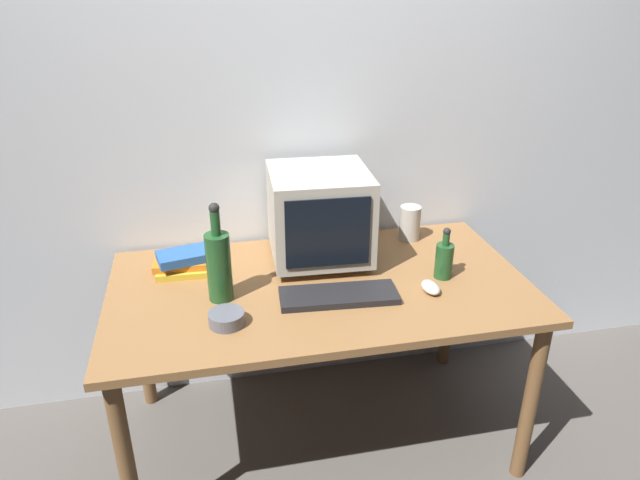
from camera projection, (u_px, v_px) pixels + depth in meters
name	position (u px, v px, depth m)	size (l,w,h in m)	color
ground_plane	(320.00, 433.00, 2.47)	(6.00, 6.00, 0.00)	#56514C
back_wall	(295.00, 117.00, 2.37)	(4.00, 0.08, 2.50)	silver
desk	(320.00, 302.00, 2.19)	(1.56, 0.86, 0.74)	olive
crt_monitor	(319.00, 215.00, 2.26)	(0.40, 0.40, 0.37)	#B2AD9E
keyboard	(339.00, 296.00, 2.05)	(0.42, 0.15, 0.02)	black
computer_mouse	(431.00, 287.00, 2.09)	(0.06, 0.10, 0.04)	beige
bottle_tall	(219.00, 264.00, 2.00)	(0.09, 0.09, 0.37)	#1E4C23
bottle_short	(444.00, 259.00, 2.17)	(0.07, 0.07, 0.20)	#1E4C23
book_stack	(185.00, 262.00, 2.23)	(0.25, 0.18, 0.09)	gold
cd_spindle	(227.00, 318.00, 1.90)	(0.12, 0.12, 0.04)	#595B66
metal_canister	(410.00, 223.00, 2.48)	(0.09, 0.09, 0.15)	#B7B2A8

